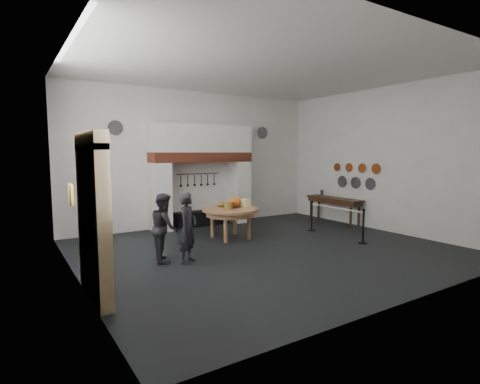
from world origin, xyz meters
TOP-DOWN VIEW (x-y plane):
  - floor at (0.00, 0.00)m, footprint 9.00×8.00m
  - ceiling at (0.00, 0.00)m, footprint 9.00×8.00m
  - wall_back at (0.00, 4.00)m, footprint 9.00×0.02m
  - wall_front at (0.00, -4.00)m, footprint 9.00×0.02m
  - wall_left at (-4.50, 0.00)m, footprint 0.02×8.00m
  - wall_right at (4.50, 0.00)m, footprint 0.02×8.00m
  - chimney_pier_left at (-1.48, 3.65)m, footprint 0.55×0.70m
  - chimney_pier_right at (1.48, 3.65)m, footprint 0.55×0.70m
  - hearth_brick_band at (0.00, 3.65)m, footprint 3.50×0.72m
  - chimney_hood at (0.00, 3.65)m, footprint 3.50×0.70m
  - iron_range at (0.00, 3.72)m, footprint 1.90×0.45m
  - utensil_rail at (0.00, 3.92)m, footprint 1.60×0.02m
  - door_recess at (-4.47, -1.00)m, footprint 0.04×1.10m
  - door_jamb_near at (-4.38, -1.70)m, footprint 0.22×0.30m
  - door_jamb_far at (-4.38, -0.30)m, footprint 0.22×0.30m
  - door_lintel at (-4.38, -1.00)m, footprint 0.22×1.70m
  - wall_plaque at (-4.45, 0.80)m, footprint 0.05×0.34m
  - work_table at (-0.16, 1.55)m, footprint 2.08×2.08m
  - pumpkin at (0.04, 1.65)m, footprint 0.36×0.36m
  - cheese_block_big at (0.34, 1.50)m, footprint 0.22×0.22m
  - cheese_block_small at (0.32, 1.80)m, footprint 0.18×0.18m
  - wicker_basket at (-0.31, 1.40)m, footprint 0.41×0.41m
  - bread_loaf at (-0.26, 1.90)m, footprint 0.31×0.18m
  - visitor_near at (-2.19, 0.02)m, footprint 0.68×0.66m
  - visitor_far at (-2.59, 0.42)m, footprint 0.76×0.88m
  - side_table at (4.10, 1.62)m, footprint 0.55×2.20m
  - pewter_jug at (4.10, 2.22)m, footprint 0.12×0.12m
  - copper_pan_a at (4.46, 0.20)m, footprint 0.03×0.34m
  - copper_pan_b at (4.46, 0.75)m, footprint 0.03×0.32m
  - copper_pan_c at (4.46, 1.30)m, footprint 0.03×0.30m
  - copper_pan_d at (4.46, 1.85)m, footprint 0.03×0.28m
  - pewter_plate_left at (4.46, 0.40)m, footprint 0.03×0.40m
  - pewter_plate_mid at (4.46, 1.00)m, footprint 0.03×0.40m
  - pewter_plate_right at (4.46, 1.60)m, footprint 0.03×0.40m
  - pewter_plate_back_left at (-2.70, 3.96)m, footprint 0.44×0.03m
  - pewter_plate_back_right at (2.70, 3.96)m, footprint 0.44×0.03m
  - barrier_post_near at (2.56, -0.92)m, footprint 0.05×0.05m
  - barrier_post_far at (2.56, 1.08)m, footprint 0.05×0.05m
  - barrier_rope at (2.56, 0.08)m, footprint 0.04×2.00m

SIDE VIEW (x-z plane):
  - floor at x=0.00m, z-range -0.01..0.01m
  - iron_range at x=0.00m, z-range 0.00..0.50m
  - barrier_post_near at x=2.56m, z-range 0.00..0.90m
  - barrier_post_far at x=2.56m, z-range 0.00..0.90m
  - visitor_far at x=-2.59m, z-range 0.00..1.56m
  - visitor_near at x=-2.19m, z-range 0.00..1.58m
  - work_table at x=-0.16m, z-range 0.80..0.88m
  - barrier_rope at x=2.56m, z-range 0.83..0.87m
  - side_table at x=4.10m, z-range 0.84..0.90m
  - bread_loaf at x=-0.26m, z-range 0.87..1.01m
  - cheese_block_small at x=0.32m, z-range 0.88..1.07m
  - wicker_basket at x=-0.31m, z-range 0.88..1.09m
  - cheese_block_big at x=0.34m, z-range 0.88..1.11m
  - pewter_jug at x=4.10m, z-range 0.90..1.12m
  - pumpkin at x=0.04m, z-range 0.88..1.18m
  - chimney_pier_left at x=-1.48m, z-range 0.00..2.15m
  - chimney_pier_right at x=1.48m, z-range 0.00..2.15m
  - door_recess at x=-4.47m, z-range 0.00..2.50m
  - door_jamb_near at x=-4.38m, z-range 0.00..2.60m
  - door_jamb_far at x=-4.38m, z-range 0.00..2.60m
  - pewter_plate_left at x=4.46m, z-range 1.25..1.65m
  - pewter_plate_mid at x=4.46m, z-range 1.25..1.65m
  - pewter_plate_right at x=4.46m, z-range 1.25..1.65m
  - wall_plaque at x=-4.45m, z-range 1.38..1.82m
  - utensil_rail at x=0.00m, z-range 1.74..1.76m
  - copper_pan_b at x=4.46m, z-range 1.79..2.11m
  - copper_pan_d at x=4.46m, z-range 1.81..2.09m
  - copper_pan_a at x=4.46m, z-range 1.78..2.12m
  - copper_pan_c at x=4.46m, z-range 1.80..2.10m
  - wall_back at x=0.00m, z-range 0.00..4.50m
  - wall_front at x=0.00m, z-range 0.00..4.50m
  - wall_left at x=-4.50m, z-range 0.00..4.50m
  - wall_right at x=4.50m, z-range 0.00..4.50m
  - hearth_brick_band at x=0.00m, z-range 2.15..2.47m
  - door_lintel at x=-4.38m, z-range 2.50..2.80m
  - chimney_hood at x=0.00m, z-range 2.47..3.37m
  - pewter_plate_back_left at x=-2.70m, z-range 2.98..3.42m
  - pewter_plate_back_right at x=2.70m, z-range 2.98..3.42m
  - ceiling at x=0.00m, z-range 4.49..4.51m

